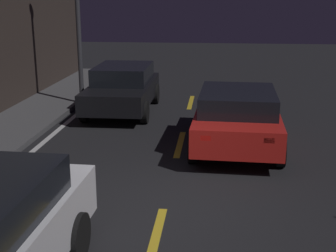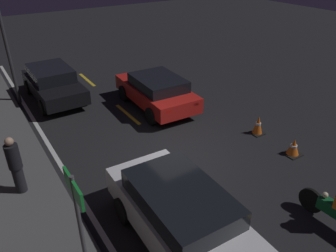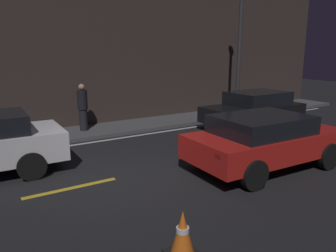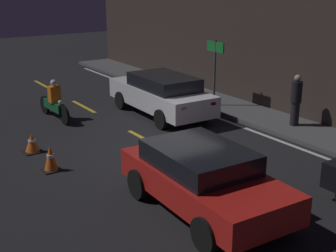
% 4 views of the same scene
% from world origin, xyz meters
% --- Properties ---
extents(ground_plane, '(56.00, 56.00, 0.00)m').
position_xyz_m(ground_plane, '(0.00, 0.00, 0.00)').
color(ground_plane, black).
extents(lane_dash_c, '(2.00, 0.14, 0.01)m').
position_xyz_m(lane_dash_c, '(-1.00, 0.00, 0.00)').
color(lane_dash_c, gold).
rests_on(lane_dash_c, ground).
extents(lane_dash_d, '(2.00, 0.14, 0.01)m').
position_xyz_m(lane_dash_d, '(3.50, 0.00, 0.00)').
color(lane_dash_d, gold).
rests_on(lane_dash_d, ground).
extents(lane_dash_e, '(2.00, 0.14, 0.01)m').
position_xyz_m(lane_dash_e, '(8.00, 0.00, 0.00)').
color(lane_dash_e, gold).
rests_on(lane_dash_e, ground).
extents(taxi_red, '(4.08, 2.07, 1.35)m').
position_xyz_m(taxi_red, '(3.45, -1.30, 0.74)').
color(taxi_red, red).
rests_on(taxi_red, ground).
extents(van_black, '(4.02, 1.89, 1.37)m').
position_xyz_m(van_black, '(6.56, 1.96, 0.74)').
color(van_black, black).
rests_on(van_black, ground).
extents(street_lamp, '(0.28, 0.28, 5.76)m').
position_xyz_m(street_lamp, '(6.98, 3.35, 3.24)').
color(street_lamp, '#333338').
rests_on(street_lamp, ground).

